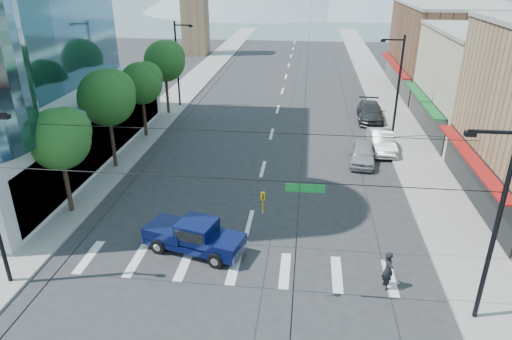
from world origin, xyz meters
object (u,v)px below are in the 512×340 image
Objects in this scene: pickup_truck at (194,235)px; pedestrian at (388,270)px; parked_car_far at (370,112)px; parked_car_near at (363,153)px; parked_car_mid at (381,141)px.

pedestrian is (9.84, -1.97, 0.03)m from pickup_truck.
pedestrian reaches higher than parked_car_far.
pickup_truck is 2.91× the size of pedestrian.
pickup_truck reaches higher than parked_car_near.
parked_car_far is at bearing 79.38° from pickup_truck.
pedestrian reaches higher than parked_car_mid.
pickup_truck is at bearing -128.85° from parked_car_mid.
pedestrian is 0.39× the size of parked_car_mid.
parked_car_far is (2.12, 26.48, -0.13)m from pedestrian.
parked_car_near is at bearing -17.37° from pedestrian.
parked_car_far is (1.80, 11.10, 0.06)m from parked_car_near.
parked_car_far is (0.00, 8.36, 0.02)m from parked_car_mid.
pickup_truck is 1.23× the size of parked_car_near.
pickup_truck is 20.09m from parked_car_mid.
parked_car_mid is 0.86× the size of parked_car_far.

